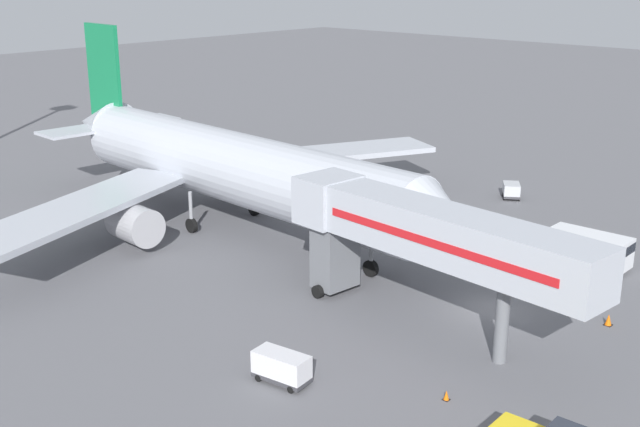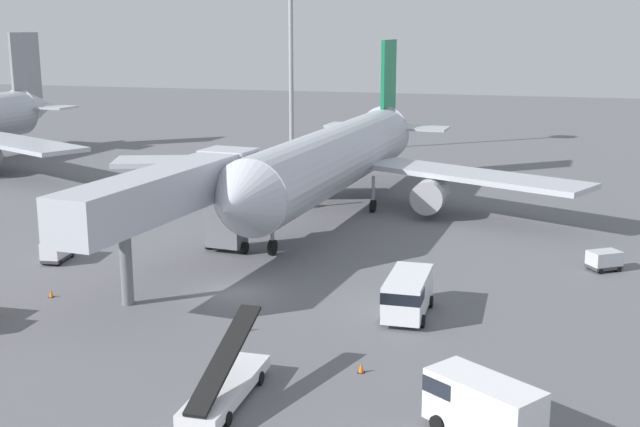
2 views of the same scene
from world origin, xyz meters
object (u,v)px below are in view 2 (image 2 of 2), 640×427
at_px(jet_bridge, 176,193).
at_px(baggage_cart_near_right, 57,249).
at_px(apron_light_mast, 291,8).
at_px(safety_cone_alpha, 241,326).
at_px(safety_cone_bravo, 51,293).
at_px(airplane_at_gate, 337,158).
at_px(belt_loader_truck, 226,385).
at_px(baggage_cart_outer_right, 604,260).
at_px(safety_cone_charlie, 361,368).
at_px(service_van_near_center, 407,294).
at_px(service_van_mid_center, 481,404).

xyz_separation_m(jet_bridge, baggage_cart_near_right, (-9.45, 0.95, -4.57)).
height_order(jet_bridge, apron_light_mast, apron_light_mast).
height_order(safety_cone_alpha, apron_light_mast, apron_light_mast).
bearing_deg(safety_cone_bravo, jet_bridge, 46.71).
distance_m(airplane_at_gate, safety_cone_alpha, 29.33).
relative_size(safety_cone_alpha, apron_light_mast, 0.03).
bearing_deg(belt_loader_truck, safety_cone_alpha, 106.92).
bearing_deg(baggage_cart_outer_right, safety_cone_charlie, -119.75).
xyz_separation_m(service_van_near_center, safety_cone_bravo, (-20.66, -2.61, -1.07)).
bearing_deg(service_van_near_center, safety_cone_bravo, -172.80).
relative_size(safety_cone_bravo, safety_cone_charlie, 0.99).
distance_m(jet_bridge, baggage_cart_outer_right, 27.89).
bearing_deg(belt_loader_truck, apron_light_mast, 105.71).
bearing_deg(service_van_near_center, belt_loader_truck, -113.71).
bearing_deg(apron_light_mast, airplane_at_gate, -65.23).
relative_size(baggage_cart_near_right, safety_cone_bravo, 6.10).
height_order(safety_cone_charlie, apron_light_mast, apron_light_mast).
bearing_deg(safety_cone_alpha, baggage_cart_near_right, 152.18).
distance_m(jet_bridge, safety_cone_bravo, 9.50).
distance_m(service_van_near_center, safety_cone_alpha, 9.23).
xyz_separation_m(airplane_at_gate, baggage_cart_outer_right, (21.23, -12.09, -3.93)).
distance_m(baggage_cart_near_right, safety_cone_bravo, 7.86).
bearing_deg(baggage_cart_near_right, apron_light_mast, 89.55).
xyz_separation_m(service_van_near_center, apron_light_mast, (-24.26, 54.16, 16.34)).
relative_size(airplane_at_gate, apron_light_mast, 1.75).
distance_m(service_van_mid_center, safety_cone_charlie, 7.45).
bearing_deg(safety_cone_alpha, apron_light_mast, 105.55).
xyz_separation_m(safety_cone_alpha, apron_light_mast, (-16.38, 58.88, 17.31)).
relative_size(baggage_cart_outer_right, safety_cone_charlie, 5.01).
distance_m(belt_loader_truck, baggage_cart_near_right, 25.39).
xyz_separation_m(jet_bridge, safety_cone_alpha, (7.32, -7.90, -5.09)).
bearing_deg(baggage_cart_outer_right, belt_loader_truck, -123.53).
height_order(safety_cone_alpha, safety_cone_charlie, safety_cone_alpha).
xyz_separation_m(belt_loader_truck, safety_cone_bravo, (-15.16, 9.91, -0.53)).
bearing_deg(airplane_at_gate, baggage_cart_outer_right, -29.67).
bearing_deg(apron_light_mast, jet_bridge, -79.92).
xyz_separation_m(service_van_mid_center, baggage_cart_near_right, (-29.76, 16.70, -0.51)).
bearing_deg(safety_cone_charlie, belt_loader_truck, -136.92).
relative_size(belt_loader_truck, apron_light_mast, 0.27).
xyz_separation_m(jet_bridge, apron_light_mast, (-9.06, 50.97, 12.22)).
distance_m(belt_loader_truck, service_van_near_center, 13.69).
height_order(jet_bridge, service_van_near_center, jet_bridge).
height_order(airplane_at_gate, safety_cone_bravo, airplane_at_gate).
bearing_deg(baggage_cart_outer_right, service_van_mid_center, -103.01).
relative_size(airplane_at_gate, belt_loader_truck, 6.58).
xyz_separation_m(airplane_at_gate, belt_loader_truck, (4.92, -36.71, -3.90)).
height_order(jet_bridge, safety_cone_bravo, jet_bridge).
distance_m(airplane_at_gate, belt_loader_truck, 37.24).
height_order(airplane_at_gate, service_van_mid_center, airplane_at_gate).
distance_m(airplane_at_gate, service_van_near_center, 26.55).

